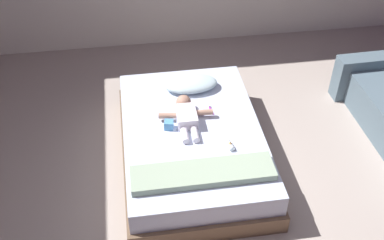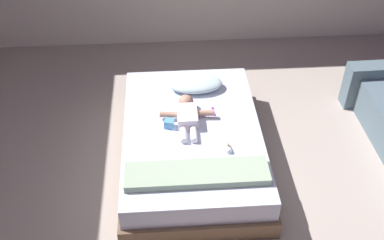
{
  "view_description": "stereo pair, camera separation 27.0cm",
  "coord_description": "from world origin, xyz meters",
  "views": [
    {
      "loc": [
        -0.71,
        -2.63,
        3.32
      ],
      "look_at": [
        -0.21,
        0.67,
        0.5
      ],
      "focal_mm": 43.86,
      "sensor_mm": 36.0,
      "label": 1
    },
    {
      "loc": [
        -0.44,
        -2.66,
        3.32
      ],
      "look_at": [
        -0.21,
        0.67,
        0.5
      ],
      "focal_mm": 43.86,
      "sensor_mm": 36.0,
      "label": 2
    }
  ],
  "objects": [
    {
      "name": "baby",
      "position": [
        -0.25,
        0.8,
        0.46
      ],
      "size": [
        0.53,
        0.6,
        0.15
      ],
      "color": "white",
      "rests_on": "bed"
    },
    {
      "name": "toy_block",
      "position": [
        -0.43,
        0.7,
        0.44
      ],
      "size": [
        0.1,
        0.1,
        0.08
      ],
      "color": "#5499D1",
      "rests_on": "bed"
    },
    {
      "name": "bed",
      "position": [
        -0.21,
        0.67,
        0.2
      ],
      "size": [
        1.35,
        2.02,
        0.4
      ],
      "color": "brown",
      "rests_on": "ground_plane"
    },
    {
      "name": "pillow",
      "position": [
        -0.13,
        1.29,
        0.46
      ],
      "size": [
        0.55,
        0.32,
        0.12
      ],
      "color": "silver",
      "rests_on": "bed"
    },
    {
      "name": "blanket",
      "position": [
        -0.21,
        0.04,
        0.44
      ],
      "size": [
        1.22,
        0.29,
        0.07
      ],
      "color": "#99AF94",
      "rests_on": "bed"
    },
    {
      "name": "toothbrush",
      "position": [
        0.01,
        0.9,
        0.41
      ],
      "size": [
        0.03,
        0.14,
        0.02
      ],
      "color": "#AF32B1",
      "rests_on": "bed"
    },
    {
      "name": "ground_plane",
      "position": [
        0.0,
        0.0,
        0.0
      ],
      "size": [
        8.0,
        8.0,
        0.0
      ],
      "primitive_type": "plane",
      "color": "#AB9C92"
    },
    {
      "name": "baby_bottle",
      "position": [
        0.09,
        0.35,
        0.43
      ],
      "size": [
        0.07,
        0.12,
        0.07
      ],
      "color": "white",
      "rests_on": "bed"
    }
  ]
}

